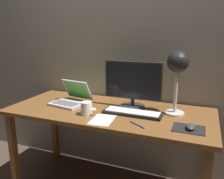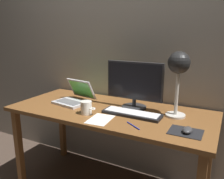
# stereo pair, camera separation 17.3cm
# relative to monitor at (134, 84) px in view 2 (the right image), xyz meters

# --- Properties ---
(back_wall) EXTENTS (4.80, 0.06, 2.60)m
(back_wall) POSITION_rel_monitor_xyz_m (-0.16, 0.28, 0.36)
(back_wall) COLOR gray
(back_wall) RESTS_ON ground
(desk) EXTENTS (1.60, 0.70, 0.74)m
(desk) POSITION_rel_monitor_xyz_m (-0.16, -0.12, -0.28)
(desk) COLOR brown
(desk) RESTS_ON ground
(monitor) EXTENTS (0.46, 0.20, 0.37)m
(monitor) POSITION_rel_monitor_xyz_m (0.00, 0.00, 0.00)
(monitor) COLOR #28282B
(monitor) RESTS_ON desk
(keyboard_main) EXTENTS (0.44, 0.15, 0.03)m
(keyboard_main) POSITION_rel_monitor_xyz_m (0.05, -0.16, -0.19)
(keyboard_main) COLOR black
(keyboard_main) RESTS_ON desk
(laptop) EXTENTS (0.31, 0.32, 0.19)m
(laptop) POSITION_rel_monitor_xyz_m (-0.52, -0.08, -0.14)
(laptop) COLOR silver
(laptop) RESTS_ON desk
(desk_lamp) EXTENTS (0.16, 0.16, 0.47)m
(desk_lamp) POSITION_rel_monitor_xyz_m (0.34, -0.03, 0.16)
(desk_lamp) COLOR beige
(desk_lamp) RESTS_ON desk
(mousepad) EXTENTS (0.20, 0.16, 0.00)m
(mousepad) POSITION_rel_monitor_xyz_m (0.46, -0.28, -0.20)
(mousepad) COLOR black
(mousepad) RESTS_ON desk
(mouse) EXTENTS (0.06, 0.10, 0.03)m
(mouse) POSITION_rel_monitor_xyz_m (0.47, -0.29, -0.18)
(mouse) COLOR #38383A
(mouse) RESTS_ON mousepad
(coffee_mug) EXTENTS (0.12, 0.08, 0.10)m
(coffee_mug) POSITION_rel_monitor_xyz_m (-0.26, -0.29, -0.15)
(coffee_mug) COLOR white
(coffee_mug) RESTS_ON desk
(paper_sheet_by_keyboard) EXTENTS (0.17, 0.22, 0.00)m
(paper_sheet_by_keyboard) POSITION_rel_monitor_xyz_m (-0.11, -0.34, -0.20)
(paper_sheet_by_keyboard) COLOR white
(paper_sheet_by_keyboard) RESTS_ON desk
(pen) EXTENTS (0.12, 0.08, 0.01)m
(pen) POSITION_rel_monitor_xyz_m (0.14, -0.34, -0.19)
(pen) COLOR #2633A5
(pen) RESTS_ON desk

